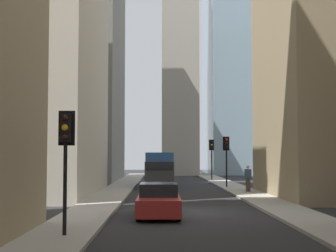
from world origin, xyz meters
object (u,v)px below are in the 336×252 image
(traffic_light_foreground, at_px, (66,143))
(traffic_light_midblock, at_px, (226,150))
(pedestrian, at_px, (248,177))
(delivery_truck, at_px, (160,169))
(traffic_light_far_junction, at_px, (212,150))
(sedan_red, at_px, (159,201))

(traffic_light_foreground, height_order, traffic_light_midblock, traffic_light_midblock)
(traffic_light_foreground, distance_m, pedestrian, 20.35)
(delivery_truck, relative_size, traffic_light_far_junction, 1.57)
(delivery_truck, height_order, sedan_red, delivery_truck)
(sedan_red, height_order, traffic_light_far_junction, traffic_light_far_junction)
(traffic_light_far_junction, distance_m, pedestrian, 17.10)
(sedan_red, distance_m, traffic_light_far_junction, 30.15)
(sedan_red, bearing_deg, traffic_light_far_junction, -10.31)
(delivery_truck, relative_size, pedestrian, 3.62)
(traffic_light_far_junction, bearing_deg, traffic_light_midblock, 179.49)
(sedan_red, xyz_separation_m, traffic_light_midblock, (17.49, -5.27, 2.38))
(traffic_light_far_junction, bearing_deg, sedan_red, 169.69)
(sedan_red, height_order, traffic_light_foreground, traffic_light_foreground)
(traffic_light_foreground, bearing_deg, traffic_light_far_junction, -13.24)
(traffic_light_midblock, distance_m, traffic_light_far_junction, 12.07)
(traffic_light_foreground, relative_size, traffic_light_midblock, 0.98)
(traffic_light_foreground, relative_size, traffic_light_far_junction, 0.94)
(delivery_truck, distance_m, traffic_light_foreground, 25.08)
(delivery_truck, height_order, traffic_light_midblock, traffic_light_midblock)
(traffic_light_midblock, distance_m, pedestrian, 5.32)
(delivery_truck, xyz_separation_m, sedan_red, (-19.29, -0.00, -0.80))
(pedestrian, bearing_deg, delivery_truck, 42.20)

